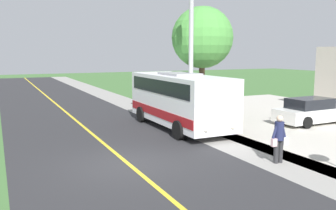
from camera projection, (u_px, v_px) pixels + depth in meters
ground_plane at (128, 164)px, 13.06m from camera, size 120.00×120.00×0.00m
road_surface at (128, 164)px, 13.06m from camera, size 8.00×100.00×0.01m
sidewalk at (245, 148)px, 15.26m from camera, size 2.40×100.00×0.01m
road_centre_line at (128, 164)px, 13.05m from camera, size 0.16×100.00×0.00m
shuttle_bus_front at (179, 98)px, 19.09m from camera, size 2.76×7.76×2.93m
pedestrian_with_bags at (279, 137)px, 13.05m from camera, size 0.72×0.34×1.75m
street_light_pole at (189, 46)px, 18.47m from camera, size 1.97×0.24×7.74m
parked_car_near at (311, 111)px, 20.42m from camera, size 4.46×2.14×1.45m
tree_curbside at (202, 38)px, 22.08m from camera, size 3.75×3.75×6.76m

